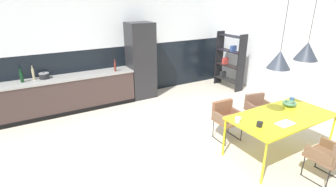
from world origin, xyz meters
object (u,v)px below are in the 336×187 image
Objects in this scene: dining_table at (282,118)px; refrigerator_column at (141,61)px; bottle_wine_green at (21,77)px; fruit_bowl at (290,103)px; bottle_vinegar_dark at (33,74)px; open_shelf_unit at (229,60)px; open_book at (285,124)px; armchair_corner_seat at (226,115)px; mug_dark_espresso at (292,100)px; pendant_lamp_over_table_near at (279,60)px; bottle_oil_tall at (115,66)px; armchair_near_window at (332,154)px; cooking_pot at (44,76)px; mug_white_ceramic at (260,124)px; armchair_facing_counter at (258,106)px; pendant_lamp_over_table_far at (307,51)px; mug_wide_latte at (238,120)px.

refrigerator_column is at bearing 103.22° from dining_table.
bottle_wine_green is (-3.82, 3.92, 0.30)m from dining_table.
bottle_vinegar_dark is at bearing 136.62° from fruit_bowl.
dining_table is 3.71m from open_shelf_unit.
dining_table is 5.99× the size of open_book.
armchair_corner_seat is at bearing 115.99° from dining_table.
dining_table is 0.78m from mug_dark_espresso.
bottle_oil_tall is at bearing 109.16° from pendant_lamp_over_table_near.
cooking_pot is at bearing 122.91° from armchair_near_window.
open_shelf_unit is at bearing 64.93° from armchair_near_window.
mug_white_ceramic is at bearing 79.58° from armchair_corner_seat.
bottle_vinegar_dark is (-2.67, 0.15, -0.02)m from refrigerator_column.
open_book is at bearing -69.77° from bottle_oil_tall.
mug_white_ceramic is (-1.37, -0.39, -0.00)m from mug_dark_espresso.
open_book is 1.08m from mug_dark_espresso.
armchair_corner_seat is 1.05m from mug_white_ceramic.
armchair_facing_counter is 0.61× the size of pendant_lamp_over_table_near.
cooking_pot is at bearing -44.09° from armchair_corner_seat.
pendant_lamp_over_table_far reaches higher than bottle_wine_green.
bottle_wine_green is at bearing -173.84° from cooking_pot.
bottle_oil_tall is at bearing 108.36° from armchair_near_window.
armchair_facing_counter is at bearing 106.23° from mug_dark_espresso.
pendant_lamp_over_table_far is at bearing -8.98° from mug_wide_latte.
cooking_pot reaches higher than open_book.
fruit_bowl is at bearing -40.92° from bottle_wine_green.
armchair_corner_seat is at bearing 100.66° from open_book.
mug_wide_latte is at bearing 145.46° from open_book.
bottle_oil_tall is at bearing 114.29° from dining_table.
armchair_corner_seat is at bearing 15.13° from armchair_facing_counter.
armchair_corner_seat is 3.16m from bottle_oil_tall.
mug_dark_espresso reaches higher than armchair_corner_seat.
fruit_bowl is (0.91, -0.70, 0.31)m from armchair_corner_seat.
open_shelf_unit is (1.27, 2.30, 0.41)m from armchair_facing_counter.
pendant_lamp_over_table_near is (0.48, -0.25, 0.99)m from mug_wide_latte.
fruit_bowl is 4.16m from bottle_oil_tall.
pendant_lamp_over_table_near is at bearing -173.39° from dining_table.
armchair_corner_seat is 2.37× the size of bottle_oil_tall.
armchair_corner_seat is 5.78× the size of mug_white_ceramic.
mug_white_ceramic is 0.58× the size of cooking_pot.
pendant_lamp_over_table_near reaches higher than bottle_vinegar_dark.
bottle_oil_tall is at bearing 105.07° from mug_white_ceramic.
dining_table is at bearing 44.74° from open_book.
mug_dark_espresso is at bearing 16.07° from mug_white_ceramic.
bottle_vinegar_dark is at bearing 125.38° from mug_white_ceramic.
cooking_pot is at bearing -14.06° from bottle_vinegar_dark.
bottle_vinegar_dark is at bearing 134.54° from pendant_lamp_over_table_far.
dining_table is at bearing -45.74° from bottle_wine_green.
bottle_vinegar_dark is 5.42m from open_shelf_unit.
open_book is at bearing -149.83° from mug_dark_espresso.
cooking_pot is 0.71× the size of bottle_wine_green.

